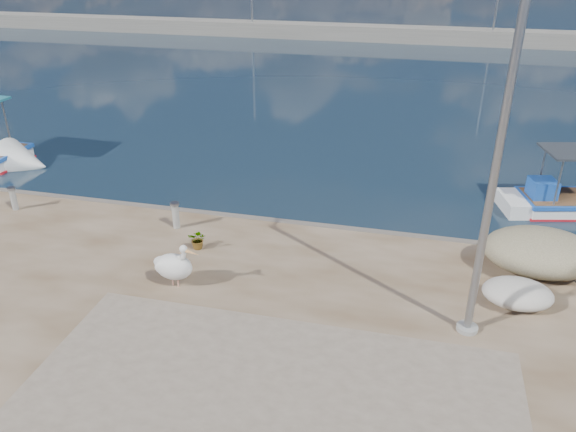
# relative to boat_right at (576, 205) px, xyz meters

# --- Properties ---
(ground) EXTENTS (1400.00, 1400.00, 0.00)m
(ground) POSITION_rel_boat_right_xyz_m (-8.25, -8.91, -0.19)
(ground) COLOR #162635
(ground) RESTS_ON ground
(breakwater) EXTENTS (120.00, 2.20, 7.50)m
(breakwater) POSITION_rel_boat_right_xyz_m (-8.25, 31.09, 0.42)
(breakwater) COLOR gray
(breakwater) RESTS_ON ground
(boat_right) EXTENTS (5.17, 2.72, 2.37)m
(boat_right) POSITION_rel_boat_right_xyz_m (0.00, 0.00, 0.00)
(boat_right) COLOR white
(boat_right) RESTS_ON ground
(pelican) EXTENTS (1.24, 0.72, 1.18)m
(pelican) POSITION_rel_boat_right_xyz_m (-10.32, -7.77, 0.87)
(pelican) COLOR tan
(pelican) RESTS_ON quay
(lamp_post) EXTENTS (0.44, 0.96, 7.00)m
(lamp_post) POSITION_rel_boat_right_xyz_m (-3.71, -7.84, 3.61)
(lamp_post) COLOR gray
(lamp_post) RESTS_ON quay
(bollard_near) EXTENTS (0.26, 0.26, 0.78)m
(bollard_near) POSITION_rel_boat_right_xyz_m (-11.52, -5.01, 0.74)
(bollard_near) COLOR gray
(bollard_near) RESTS_ON quay
(bollard_far) EXTENTS (0.24, 0.24, 0.72)m
(bollard_far) POSITION_rel_boat_right_xyz_m (-16.74, -5.06, 0.71)
(bollard_far) COLOR gray
(bollard_far) RESTS_ON quay
(potted_plant) EXTENTS (0.50, 0.44, 0.54)m
(potted_plant) POSITION_rel_boat_right_xyz_m (-10.47, -5.97, 0.58)
(potted_plant) COLOR #33722D
(potted_plant) RESTS_ON quay
(net_pile_c) EXTENTS (2.72, 1.94, 1.07)m
(net_pile_c) POSITION_rel_boat_right_xyz_m (-1.95, -5.04, 0.85)
(net_pile_c) COLOR tan
(net_pile_c) RESTS_ON quay
(net_pile_d) EXTENTS (1.53, 1.15, 0.58)m
(net_pile_d) POSITION_rel_boat_right_xyz_m (-2.61, -6.65, 0.60)
(net_pile_d) COLOR silver
(net_pile_d) RESTS_ON quay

